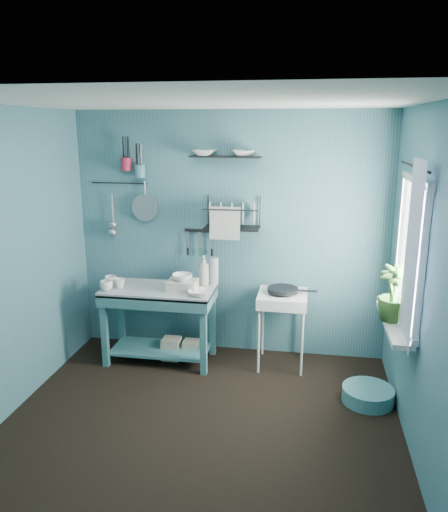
% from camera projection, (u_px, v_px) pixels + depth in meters
% --- Properties ---
extents(floor, '(3.20, 3.20, 0.00)m').
position_uv_depth(floor, '(200.00, 426.00, 4.01)').
color(floor, black).
rests_on(floor, ground).
extents(ceiling, '(3.20, 3.20, 0.00)m').
position_uv_depth(ceiling, '(195.00, 101.00, 3.38)').
color(ceiling, silver).
rests_on(ceiling, ground).
extents(wall_back, '(3.20, 0.00, 3.20)m').
position_uv_depth(wall_back, '(230.00, 235.00, 5.12)').
color(wall_back, '#366570').
rests_on(wall_back, ground).
extents(wall_front, '(3.20, 0.00, 3.20)m').
position_uv_depth(wall_front, '(125.00, 373.00, 2.26)').
color(wall_front, '#366570').
rests_on(wall_front, ground).
extents(wall_left, '(0.00, 3.00, 3.00)m').
position_uv_depth(wall_left, '(1.00, 268.00, 3.96)').
color(wall_left, '#366570').
rests_on(wall_left, ground).
extents(wall_right, '(0.00, 3.00, 3.00)m').
position_uv_depth(wall_right, '(425.00, 289.00, 3.43)').
color(wall_right, '#366570').
rests_on(wall_right, ground).
extents(work_counter, '(1.10, 0.56, 0.78)m').
position_uv_depth(work_counter, '(160.00, 324.00, 5.06)').
color(work_counter, '#366D73').
rests_on(work_counter, floor).
extents(mug_left, '(0.12, 0.12, 0.10)m').
position_uv_depth(mug_left, '(106.00, 286.00, 4.87)').
color(mug_left, white).
rests_on(mug_left, work_counter).
extents(mug_mid, '(0.14, 0.14, 0.09)m').
position_uv_depth(mug_mid, '(120.00, 283.00, 4.95)').
color(mug_mid, white).
rests_on(mug_mid, work_counter).
extents(mug_right, '(0.17, 0.17, 0.10)m').
position_uv_depth(mug_right, '(111.00, 281.00, 5.03)').
color(mug_right, white).
rests_on(mug_right, work_counter).
extents(wash_tub, '(0.28, 0.22, 0.10)m').
position_uv_depth(wash_tub, '(182.00, 285.00, 4.89)').
color(wash_tub, '#BCB6AC').
rests_on(wash_tub, work_counter).
extents(tub_bowl, '(0.20, 0.19, 0.06)m').
position_uv_depth(tub_bowl, '(182.00, 277.00, 4.87)').
color(tub_bowl, white).
rests_on(tub_bowl, wash_tub).
extents(soap_bottle, '(0.12, 0.12, 0.30)m').
position_uv_depth(soap_bottle, '(204.00, 270.00, 5.04)').
color(soap_bottle, '#BCB6AC').
rests_on(soap_bottle, work_counter).
extents(water_bottle, '(0.09, 0.09, 0.28)m').
position_uv_depth(water_bottle, '(214.00, 271.00, 5.05)').
color(water_bottle, '#A4B1B7').
rests_on(water_bottle, work_counter).
extents(counter_bowl, '(0.22, 0.22, 0.05)m').
position_uv_depth(counter_bowl, '(200.00, 293.00, 4.73)').
color(counter_bowl, white).
rests_on(counter_bowl, work_counter).
extents(hotplate_stand, '(0.49, 0.49, 0.76)m').
position_uv_depth(hotplate_stand, '(282.00, 329.00, 4.96)').
color(hotplate_stand, silver).
rests_on(hotplate_stand, floor).
extents(frying_pan, '(0.30, 0.30, 0.03)m').
position_uv_depth(frying_pan, '(283.00, 290.00, 4.85)').
color(frying_pan, black).
rests_on(frying_pan, hotplate_stand).
extents(knife_strip, '(0.32, 0.04, 0.03)m').
position_uv_depth(knife_strip, '(200.00, 231.00, 5.14)').
color(knife_strip, black).
rests_on(knife_strip, wall_back).
extents(dish_rack, '(0.57, 0.30, 0.32)m').
position_uv_depth(dish_rack, '(232.00, 213.00, 4.93)').
color(dish_rack, black).
rests_on(dish_rack, wall_back).
extents(upper_shelf, '(0.71, 0.23, 0.01)m').
position_uv_depth(upper_shelf, '(225.00, 157.00, 4.83)').
color(upper_shelf, black).
rests_on(upper_shelf, wall_back).
extents(shelf_bowl_left, '(0.25, 0.25, 0.06)m').
position_uv_depth(shelf_bowl_left, '(204.00, 154.00, 4.86)').
color(shelf_bowl_left, white).
rests_on(shelf_bowl_left, upper_shelf).
extents(shelf_bowl_right, '(0.26, 0.26, 0.06)m').
position_uv_depth(shelf_bowl_right, '(243.00, 156.00, 4.80)').
color(shelf_bowl_right, white).
rests_on(shelf_bowl_right, upper_shelf).
extents(utensil_cup_magenta, '(0.11, 0.11, 0.13)m').
position_uv_depth(utensil_cup_magenta, '(126.00, 164.00, 5.04)').
color(utensil_cup_magenta, '#A61E3B').
rests_on(utensil_cup_magenta, wall_back).
extents(utensil_cup_teal, '(0.11, 0.11, 0.13)m').
position_uv_depth(utensil_cup_teal, '(140.00, 171.00, 5.03)').
color(utensil_cup_teal, '#3B747C').
rests_on(utensil_cup_teal, wall_back).
extents(colander, '(0.28, 0.03, 0.28)m').
position_uv_depth(colander, '(145.00, 207.00, 5.15)').
color(colander, '#94979B').
rests_on(colander, wall_back).
extents(ladle_outer, '(0.01, 0.01, 0.30)m').
position_uv_depth(ladle_outer, '(113.00, 208.00, 5.23)').
color(ladle_outer, '#94979B').
rests_on(ladle_outer, wall_back).
extents(ladle_inner, '(0.01, 0.01, 0.30)m').
position_uv_depth(ladle_inner, '(112.00, 216.00, 5.25)').
color(ladle_inner, '#94979B').
rests_on(ladle_inner, wall_back).
extents(hook_rail, '(0.60, 0.01, 0.01)m').
position_uv_depth(hook_rail, '(119.00, 183.00, 5.16)').
color(hook_rail, black).
rests_on(hook_rail, wall_back).
extents(window_glass, '(0.00, 1.10, 1.10)m').
position_uv_depth(window_glass, '(412.00, 252.00, 3.82)').
color(window_glass, white).
rests_on(window_glass, wall_right).
extents(windowsill, '(0.16, 0.95, 0.04)m').
position_uv_depth(windowsill, '(394.00, 323.00, 3.99)').
color(windowsill, silver).
rests_on(windowsill, wall_right).
extents(curtain, '(0.00, 1.35, 1.35)m').
position_uv_depth(curtain, '(411.00, 255.00, 3.54)').
color(curtain, silver).
rests_on(curtain, wall_right).
extents(curtain_rod, '(0.02, 1.05, 0.02)m').
position_uv_depth(curtain_rod, '(414.00, 166.00, 3.67)').
color(curtain_rod, black).
rests_on(curtain_rod, wall_right).
extents(potted_plant, '(0.30, 0.30, 0.45)m').
position_uv_depth(potted_plant, '(393.00, 293.00, 3.94)').
color(potted_plant, '#335E25').
rests_on(potted_plant, windowsill).
extents(storage_tin_large, '(0.18, 0.18, 0.22)m').
position_uv_depth(storage_tin_large, '(172.00, 348.00, 5.16)').
color(storage_tin_large, gray).
rests_on(storage_tin_large, floor).
extents(storage_tin_small, '(0.15, 0.15, 0.20)m').
position_uv_depth(storage_tin_small, '(191.00, 350.00, 5.16)').
color(storage_tin_small, gray).
rests_on(storage_tin_small, floor).
extents(floor_basin, '(0.45, 0.45, 0.13)m').
position_uv_depth(floor_basin, '(368.00, 395.00, 4.35)').
color(floor_basin, teal).
rests_on(floor_basin, floor).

